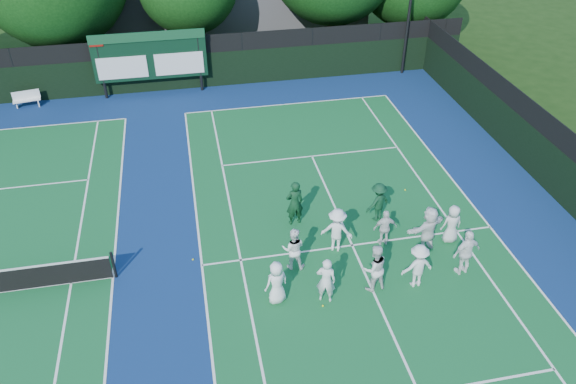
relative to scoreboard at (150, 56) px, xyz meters
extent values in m
plane|color=#18340E|center=(7.01, -15.59, -2.19)|extent=(120.00, 120.00, 0.00)
cube|color=navy|center=(1.01, -14.59, -2.19)|extent=(34.00, 32.00, 0.01)
cube|color=#135F2D|center=(7.01, -14.59, -2.18)|extent=(10.97, 23.77, 0.00)
cube|color=white|center=(7.01, -2.70, -2.18)|extent=(10.97, 0.08, 0.00)
cube|color=white|center=(1.53, -14.59, -2.18)|extent=(0.08, 23.77, 0.00)
cube|color=white|center=(12.50, -14.59, -2.18)|extent=(0.08, 23.77, 0.00)
cube|color=white|center=(2.90, -14.59, -2.18)|extent=(0.08, 23.77, 0.00)
cube|color=white|center=(11.13, -14.59, -2.18)|extent=(0.08, 23.77, 0.00)
cube|color=white|center=(7.01, -8.19, -2.18)|extent=(8.23, 0.08, 0.00)
cube|color=white|center=(7.01, -14.59, -2.18)|extent=(0.08, 12.80, 0.00)
cube|color=white|center=(-6.99, -2.70, -2.18)|extent=(10.97, 0.08, 0.00)
cube|color=white|center=(-1.50, -14.59, -2.18)|extent=(0.08, 23.77, 0.00)
cube|color=white|center=(-2.87, -14.59, -2.18)|extent=(0.08, 23.77, 0.00)
cube|color=black|center=(1.01, 0.41, -1.19)|extent=(34.00, 0.08, 2.00)
cube|color=black|center=(1.01, 0.41, 0.31)|extent=(34.00, 0.05, 1.00)
cylinder|color=black|center=(-2.59, 0.01, -0.44)|extent=(0.16, 0.16, 3.50)
cylinder|color=black|center=(2.61, 0.01, -0.44)|extent=(0.16, 0.16, 3.50)
cube|color=black|center=(0.01, 0.01, 0.01)|extent=(6.00, 0.15, 2.60)
cube|color=#144928|center=(0.01, -0.09, 1.11)|extent=(6.00, 0.05, 0.50)
cube|color=white|center=(-1.49, -0.09, -0.49)|extent=(2.60, 0.04, 1.20)
cube|color=white|center=(1.51, -0.09, -0.49)|extent=(2.60, 0.04, 1.20)
cube|color=maroon|center=(-2.59, -0.09, 1.01)|extent=(0.70, 0.04, 0.50)
cube|color=#55555A|center=(5.01, 8.41, -0.19)|extent=(18.00, 6.00, 4.00)
cylinder|color=black|center=(-1.39, -14.59, -1.64)|extent=(0.10, 0.10, 1.10)
cube|color=white|center=(-6.62, -0.29, -1.81)|extent=(1.42, 0.62, 0.05)
cube|color=white|center=(-6.62, -0.15, -1.55)|extent=(1.36, 0.31, 0.46)
cube|color=white|center=(-7.17, -0.29, -2.01)|extent=(0.11, 0.33, 0.37)
cube|color=white|center=(-6.07, -0.29, -2.01)|extent=(0.11, 0.33, 0.37)
cylinder|color=black|center=(-4.72, 3.91, -0.83)|extent=(0.44, 0.44, 2.73)
cylinder|color=black|center=(2.46, 3.91, -0.84)|extent=(0.44, 0.44, 2.70)
cylinder|color=black|center=(11.04, 3.91, -0.69)|extent=(0.44, 0.44, 3.01)
cylinder|color=black|center=(16.16, 3.91, -1.03)|extent=(0.44, 0.44, 2.32)
sphere|color=yellow|center=(5.21, -17.31, -2.16)|extent=(0.07, 0.07, 0.07)
sphere|color=yellow|center=(10.21, -11.63, -2.16)|extent=(0.07, 0.07, 0.07)
sphere|color=yellow|center=(1.24, -14.25, -2.16)|extent=(0.07, 0.07, 0.07)
sphere|color=yellow|center=(7.62, -15.86, -2.16)|extent=(0.07, 0.07, 0.07)
imported|color=white|center=(3.81, -16.74, -1.39)|extent=(0.90, 0.73, 1.60)
imported|color=white|center=(5.36, -17.03, -1.32)|extent=(0.74, 0.62, 1.73)
imported|color=white|center=(7.03, -16.80, -1.30)|extent=(0.96, 0.80, 1.78)
imported|color=white|center=(8.50, -16.93, -1.36)|extent=(1.12, 0.69, 1.67)
imported|color=white|center=(10.32, -16.69, -1.29)|extent=(1.12, 0.66, 1.80)
imported|color=white|center=(4.66, -15.27, -1.37)|extent=(0.92, 0.78, 1.64)
imported|color=white|center=(6.37, -14.65, -1.32)|extent=(1.29, 1.04, 1.75)
imported|color=silver|center=(8.16, -14.70, -1.45)|extent=(0.88, 0.39, 1.49)
imported|color=white|center=(9.56, -15.26, -1.28)|extent=(1.76, 1.11, 1.81)
imported|color=silver|center=(10.60, -15.01, -1.42)|extent=(0.77, 0.52, 1.55)
imported|color=#0F381D|center=(5.21, -12.85, -1.24)|extent=(0.76, 0.56, 1.89)
imported|color=#103A21|center=(8.39, -13.23, -1.38)|extent=(1.20, 0.97, 1.62)
camera|label=1|loc=(1.61, -29.53, 11.20)|focal=35.00mm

